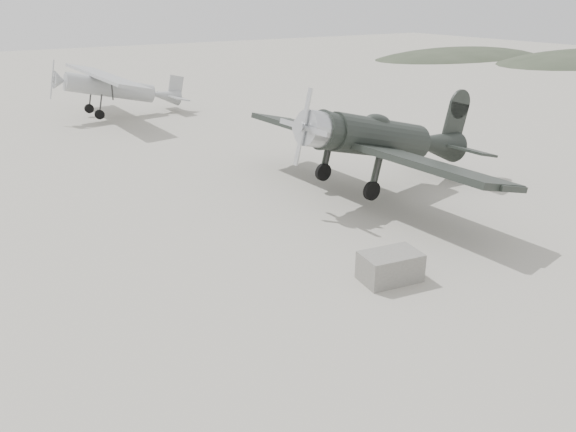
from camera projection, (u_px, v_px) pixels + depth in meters
The scene contains 5 objects.
ground at pixel (329, 251), 18.04m from camera, with size 160.00×160.00×0.00m, color #A09D8E.
hill_northeast at pixel (459, 57), 74.17m from camera, with size 32.00×16.00×5.20m, color #323A2A.
lowwing_monoplane at pixel (385, 139), 22.67m from camera, with size 9.33×13.02×4.21m.
highwing_monoplane at pixel (115, 84), 36.87m from camera, with size 8.63×12.10×3.45m.
equipment_block at pixel (390, 267), 16.06m from camera, with size 1.69×1.06×0.85m, color slate.
Camera 1 is at (-9.76, -13.19, 7.68)m, focal length 35.00 mm.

